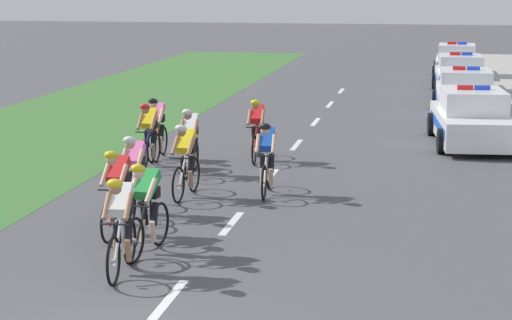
% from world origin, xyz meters
% --- Properties ---
extents(grass_verge, '(7.00, 60.00, 0.01)m').
position_xyz_m(grass_verge, '(-7.35, 14.00, 0.00)').
color(grass_verge, '#3D7033').
rests_on(grass_verge, ground).
extents(lane_markings_centre, '(0.14, 29.60, 0.01)m').
position_xyz_m(lane_markings_centre, '(0.00, 12.26, 0.00)').
color(lane_markings_centre, white).
rests_on(lane_markings_centre, ground).
extents(cyclist_lead, '(0.44, 1.72, 1.56)m').
position_xyz_m(cyclist_lead, '(-0.98, 3.13, 0.79)').
color(cyclist_lead, black).
rests_on(cyclist_lead, ground).
extents(cyclist_second, '(0.45, 1.72, 1.56)m').
position_xyz_m(cyclist_second, '(-0.92, 4.19, 0.79)').
color(cyclist_second, black).
rests_on(cyclist_second, ground).
extents(cyclist_third, '(0.42, 1.72, 1.56)m').
position_xyz_m(cyclist_third, '(-1.73, 5.14, 0.79)').
color(cyclist_third, black).
rests_on(cyclist_third, ground).
extents(cyclist_fourth, '(0.42, 1.72, 1.56)m').
position_xyz_m(cyclist_fourth, '(-1.90, 6.55, 0.79)').
color(cyclist_fourth, black).
rests_on(cyclist_fourth, ground).
extents(cyclist_fifth, '(0.43, 1.72, 1.56)m').
position_xyz_m(cyclist_fifth, '(-1.32, 8.01, 0.79)').
color(cyclist_fifth, black).
rests_on(cyclist_fifth, ground).
extents(cyclist_sixth, '(0.44, 1.72, 1.56)m').
position_xyz_m(cyclist_sixth, '(0.22, 8.53, 0.79)').
color(cyclist_sixth, black).
rests_on(cyclist_sixth, ground).
extents(cyclist_seventh, '(0.43, 1.72, 1.56)m').
position_xyz_m(cyclist_seventh, '(-1.79, 10.13, 0.79)').
color(cyclist_seventh, black).
rests_on(cyclist_seventh, ground).
extents(cyclist_eighth, '(0.42, 1.72, 1.56)m').
position_xyz_m(cyclist_eighth, '(-2.96, 10.80, 0.79)').
color(cyclist_eighth, black).
rests_on(cyclist_eighth, ground).
extents(cyclist_ninth, '(0.43, 1.72, 1.56)m').
position_xyz_m(cyclist_ninth, '(-0.62, 11.94, 0.79)').
color(cyclist_ninth, black).
rests_on(cyclist_ninth, ground).
extents(cyclist_tenth, '(0.42, 1.72, 1.56)m').
position_xyz_m(cyclist_tenth, '(-3.06, 11.75, 0.79)').
color(cyclist_tenth, black).
rests_on(cyclist_tenth, ground).
extents(police_car_nearest, '(2.30, 4.54, 1.59)m').
position_xyz_m(police_car_nearest, '(4.52, 15.16, 0.68)').
color(police_car_nearest, white).
rests_on(police_car_nearest, ground).
extents(police_car_second, '(2.04, 4.42, 1.59)m').
position_xyz_m(police_car_second, '(4.52, 20.45, 0.68)').
color(police_car_second, silver).
rests_on(police_car_second, ground).
extents(police_car_third, '(2.09, 4.45, 1.59)m').
position_xyz_m(police_car_third, '(4.52, 26.22, 0.68)').
color(police_car_third, silver).
rests_on(police_car_third, ground).
extents(police_car_furthest, '(2.09, 4.44, 1.59)m').
position_xyz_m(police_car_furthest, '(4.52, 32.05, 0.68)').
color(police_car_furthest, white).
rests_on(police_car_furthest, ground).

